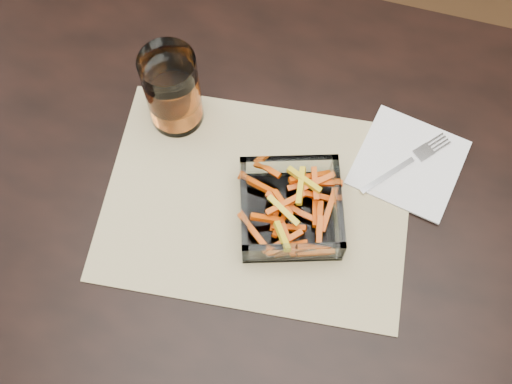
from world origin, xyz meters
TOP-DOWN VIEW (x-y plane):
  - dining_table at (0.00, 0.00)m, footprint 1.60×0.90m
  - placemat at (-0.09, 0.03)m, footprint 0.48×0.37m
  - glass_bowl at (-0.04, 0.02)m, footprint 0.18×0.18m
  - tumbler at (-0.25, 0.14)m, footprint 0.08×0.08m
  - napkin at (0.11, 0.15)m, footprint 0.18×0.18m
  - fork at (0.11, 0.15)m, footprint 0.12×0.14m

SIDE VIEW (x-z plane):
  - dining_table at x=0.00m, z-range 0.29..1.04m
  - placemat at x=-0.09m, z-range 0.75..0.75m
  - napkin at x=0.11m, z-range 0.75..0.76m
  - fork at x=0.11m, z-range 0.76..0.76m
  - glass_bowl at x=-0.04m, z-range 0.75..0.80m
  - tumbler at x=-0.25m, z-range 0.75..0.89m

